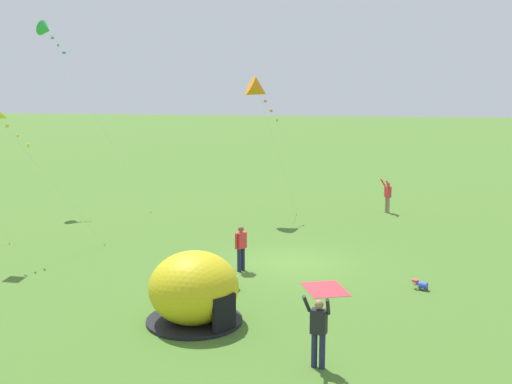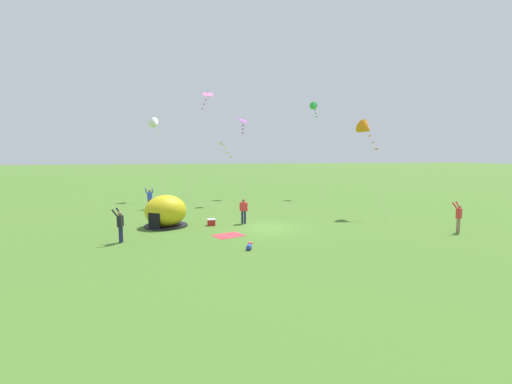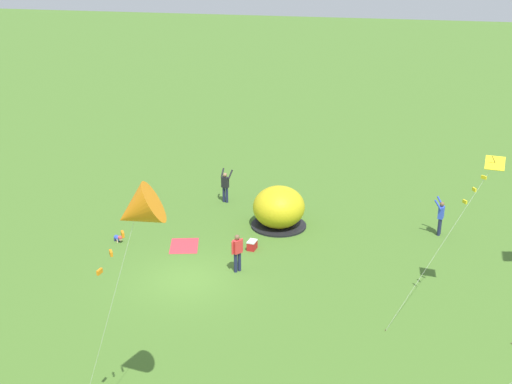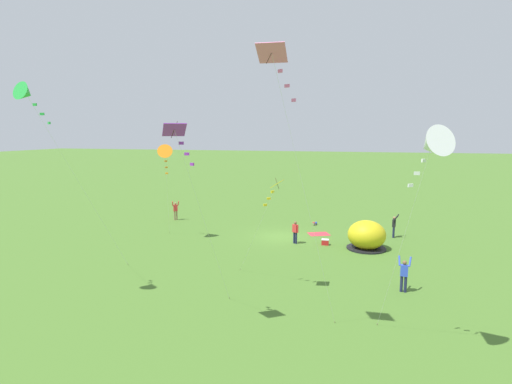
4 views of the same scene
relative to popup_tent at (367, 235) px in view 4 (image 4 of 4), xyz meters
name	(u,v)px [view 4 (image 4 of 4)]	position (x,y,z in m)	size (l,w,h in m)	color
ground_plane	(281,237)	(6.65, -1.77, -1.00)	(300.00, 300.00, 0.00)	#477028
popup_tent	(367,235)	(0.00, 0.00, 0.00)	(2.81, 2.81, 2.10)	gold
picnic_blanket	(319,234)	(3.79, -3.40, -0.99)	(1.70, 1.30, 0.01)	#CC333D
cooler_box	(325,242)	(2.98, -0.28, -0.78)	(0.53, 0.37, 0.44)	red
toddler_crawling	(315,223)	(4.48, -6.54, -0.82)	(0.39, 0.55, 0.32)	blue
person_near_tent	(295,231)	(5.23, -0.08, -0.03)	(0.52, 0.40, 1.72)	#1E2347
person_flying_kite	(394,225)	(-2.15, -3.87, 0.00)	(0.54, 0.68, 1.89)	#1E2347
person_arms_raised	(404,274)	(-1.82, 7.69, 0.00)	(0.68, 0.51, 1.89)	#1E2347
person_watching_sky	(176,210)	(17.72, -5.32, 0.00)	(0.72, 0.66, 1.89)	#8C7251
kite_green	(26,94)	(15.48, 13.83, 9.12)	(1.20, 6.80, 10.65)	silver
kite_yellow	(274,190)	(4.85, 9.36, 4.46)	(3.19, 3.27, 6.09)	silver
kite_purple	(178,138)	(7.57, 14.69, 7.17)	(1.39, 4.58, 8.80)	silver
kite_white	(432,145)	(-1.73, 14.41, 6.95)	(2.16, 3.37, 8.63)	silver
kite_pink	(275,62)	(3.70, 14.67, 9.86)	(2.91, 3.11, 11.57)	silver
kite_orange	(165,154)	(15.06, 1.46, 5.76)	(1.71, 2.84, 7.49)	silver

